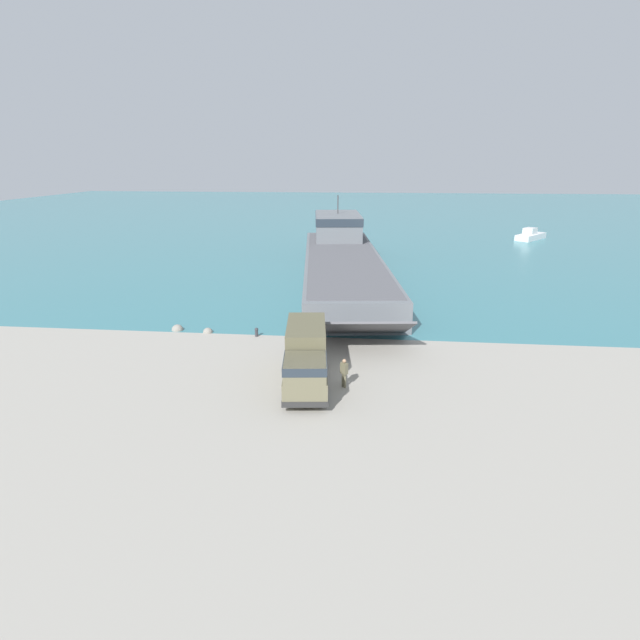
% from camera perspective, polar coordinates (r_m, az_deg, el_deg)
% --- Properties ---
extents(ground_plane, '(240.00, 240.00, 0.00)m').
position_cam_1_polar(ground_plane, '(31.75, -0.59, -5.75)').
color(ground_plane, '#9E998E').
extents(water_surface, '(240.00, 180.00, 0.01)m').
position_cam_1_polar(water_surface, '(125.84, 4.36, 11.91)').
color(water_surface, teal).
rests_on(water_surface, ground_plane).
extents(landing_craft, '(12.64, 43.72, 8.29)m').
position_cam_1_polar(landing_craft, '(59.15, 2.46, 7.42)').
color(landing_craft, slate).
rests_on(landing_craft, ground_plane).
extents(military_truck, '(3.25, 7.85, 3.29)m').
position_cam_1_polar(military_truck, '(29.40, -1.61, -4.20)').
color(military_truck, '#6B664C').
rests_on(military_truck, ground_plane).
extents(soldier_on_ramp, '(0.49, 0.47, 1.76)m').
position_cam_1_polar(soldier_on_ramp, '(29.11, 2.77, -5.84)').
color(soldier_on_ramp, '#6B664C').
rests_on(soldier_on_ramp, ground_plane).
extents(moored_boat_a, '(6.33, 6.95, 1.97)m').
position_cam_1_polar(moored_boat_a, '(92.22, 22.92, 8.88)').
color(moored_boat_a, white).
rests_on(moored_boat_a, ground_plane).
extents(mooring_bollard, '(0.27, 0.27, 0.69)m').
position_cam_1_polar(mooring_bollard, '(37.85, -7.27, -1.34)').
color(mooring_bollard, '#333338').
rests_on(mooring_bollard, ground_plane).
extents(shoreline_rock_a, '(0.75, 0.75, 0.75)m').
position_cam_1_polar(shoreline_rock_a, '(39.49, -12.69, -1.40)').
color(shoreline_rock_a, gray).
rests_on(shoreline_rock_a, ground_plane).
extents(shoreline_rock_b, '(0.90, 0.90, 0.90)m').
position_cam_1_polar(shoreline_rock_b, '(40.62, -15.97, -1.12)').
color(shoreline_rock_b, gray).
rests_on(shoreline_rock_b, ground_plane).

